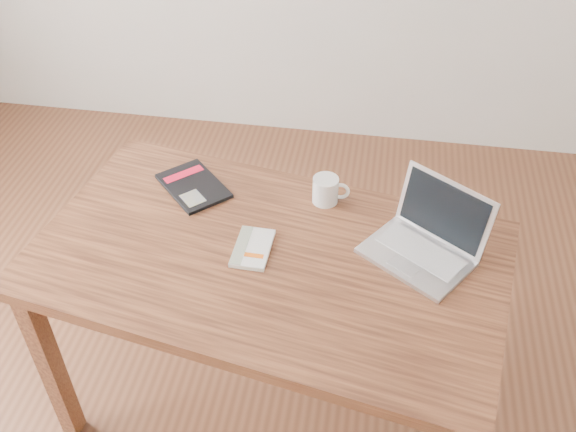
% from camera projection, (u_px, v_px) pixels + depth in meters
% --- Properties ---
extents(room, '(4.04, 4.04, 2.70)m').
position_uv_depth(room, '(130.00, 95.00, 1.34)').
color(room, '#542F1C').
rests_on(room, ground).
extents(desk, '(1.47, 1.00, 0.75)m').
position_uv_depth(desk, '(268.00, 275.00, 1.91)').
color(desk, '#502A18').
rests_on(desk, ground).
extents(white_guidebook, '(0.11, 0.17, 0.01)m').
position_uv_depth(white_guidebook, '(253.00, 248.00, 1.86)').
color(white_guidebook, silver).
rests_on(white_guidebook, desk).
extents(black_guidebook, '(0.28, 0.28, 0.01)m').
position_uv_depth(black_guidebook, '(193.00, 186.00, 2.08)').
color(black_guidebook, black).
rests_on(black_guidebook, desk).
extents(laptop, '(0.38, 0.36, 0.20)m').
position_uv_depth(laptop, '(426.00, 240.00, 1.83)').
color(laptop, silver).
rests_on(laptop, desk).
extents(coffee_mug, '(0.12, 0.08, 0.09)m').
position_uv_depth(coffee_mug, '(326.00, 190.00, 2.00)').
color(coffee_mug, white).
rests_on(coffee_mug, desk).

